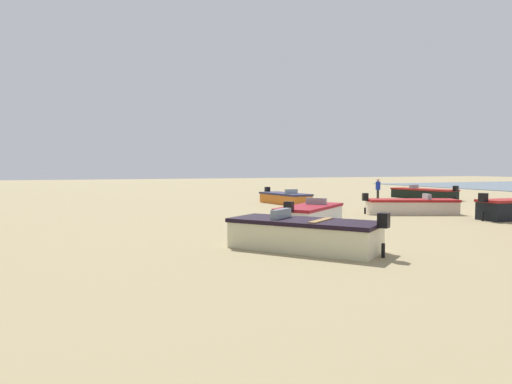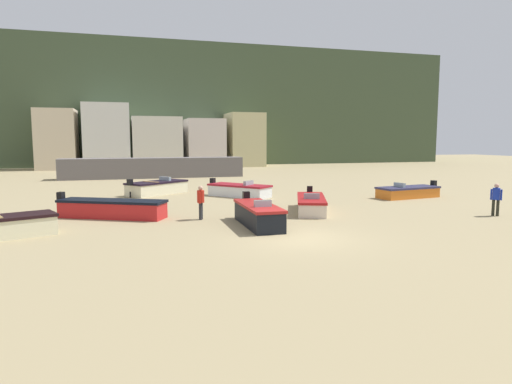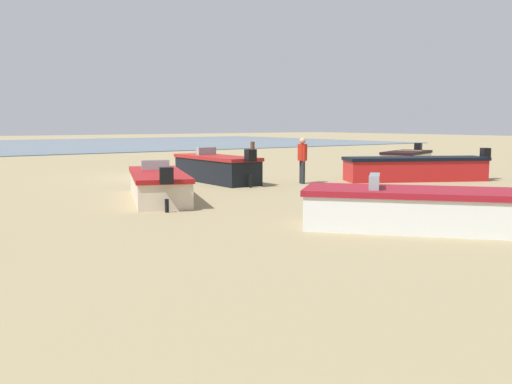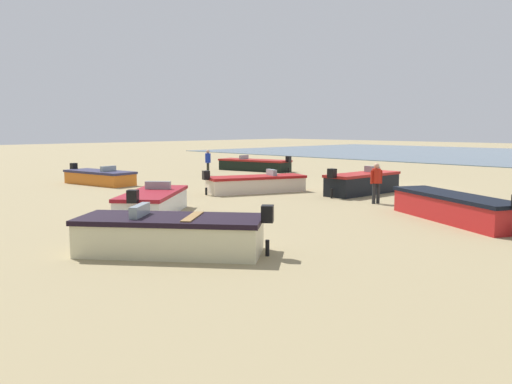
{
  "view_description": "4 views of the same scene",
  "coord_description": "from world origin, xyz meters",
  "px_view_note": "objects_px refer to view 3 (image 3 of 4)",
  "views": [
    {
      "loc": [
        -16.25,
        22.02,
        2.45
      ],
      "look_at": [
        4.58,
        14.03,
        1.23
      ],
      "focal_mm": 31.93,
      "sensor_mm": 36.0,
      "label": 1
    },
    {
      "loc": [
        -6.34,
        -15.98,
        3.78
      ],
      "look_at": [
        1.66,
        11.59,
        0.44
      ],
      "focal_mm": 31.65,
      "sensor_mm": 36.0,
      "label": 2
    },
    {
      "loc": [
        10.04,
        20.31,
        2.14
      ],
      "look_at": [
        3.35,
        11.02,
        0.74
      ],
      "focal_mm": 39.81,
      "sensor_mm": 36.0,
      "label": 3
    },
    {
      "loc": [
        -14.87,
        23.41,
        3.05
      ],
      "look_at": [
        -0.51,
        9.34,
        0.62
      ],
      "focal_mm": 37.93,
      "sensor_mm": 36.0,
      "label": 4
    }
  ],
  "objects_px": {
    "boat_black_7": "(216,169)",
    "boat_red_6": "(416,169)",
    "boat_cream_0": "(158,185)",
    "boat_white_2": "(411,209)",
    "boat_cream_1": "(407,160)",
    "mooring_post_near_water": "(253,150)",
    "beach_walker_distant": "(302,157)"
  },
  "relations": [
    {
      "from": "boat_cream_0",
      "to": "beach_walker_distant",
      "type": "distance_m",
      "value": 6.08
    },
    {
      "from": "boat_cream_0",
      "to": "boat_cream_1",
      "type": "bearing_deg",
      "value": 31.88
    },
    {
      "from": "mooring_post_near_water",
      "to": "beach_walker_distant",
      "type": "bearing_deg",
      "value": 61.55
    },
    {
      "from": "mooring_post_near_water",
      "to": "beach_walker_distant",
      "type": "height_order",
      "value": "beach_walker_distant"
    },
    {
      "from": "boat_red_6",
      "to": "boat_white_2",
      "type": "bearing_deg",
      "value": 155.66
    },
    {
      "from": "boat_cream_0",
      "to": "boat_red_6",
      "type": "relative_size",
      "value": 0.92
    },
    {
      "from": "boat_white_2",
      "to": "mooring_post_near_water",
      "type": "height_order",
      "value": "boat_white_2"
    },
    {
      "from": "boat_cream_0",
      "to": "mooring_post_near_water",
      "type": "relative_size",
      "value": 4.83
    },
    {
      "from": "boat_cream_0",
      "to": "beach_walker_distant",
      "type": "relative_size",
      "value": 3.01
    },
    {
      "from": "boat_cream_0",
      "to": "boat_black_7",
      "type": "relative_size",
      "value": 1.09
    },
    {
      "from": "boat_white_2",
      "to": "beach_walker_distant",
      "type": "bearing_deg",
      "value": 22.88
    },
    {
      "from": "beach_walker_distant",
      "to": "boat_white_2",
      "type": "bearing_deg",
      "value": -3.01
    },
    {
      "from": "boat_cream_0",
      "to": "boat_white_2",
      "type": "relative_size",
      "value": 1.15
    },
    {
      "from": "boat_black_7",
      "to": "boat_white_2",
      "type": "bearing_deg",
      "value": -98.31
    },
    {
      "from": "boat_white_2",
      "to": "boat_red_6",
      "type": "relative_size",
      "value": 0.8
    },
    {
      "from": "mooring_post_near_water",
      "to": "beach_walker_distant",
      "type": "relative_size",
      "value": 0.62
    },
    {
      "from": "boat_black_7",
      "to": "boat_cream_0",
      "type": "bearing_deg",
      "value": -140.18
    },
    {
      "from": "boat_cream_1",
      "to": "mooring_post_near_water",
      "type": "distance_m",
      "value": 11.04
    },
    {
      "from": "boat_white_2",
      "to": "beach_walker_distant",
      "type": "distance_m",
      "value": 8.83
    },
    {
      "from": "boat_cream_1",
      "to": "boat_white_2",
      "type": "relative_size",
      "value": 0.86
    },
    {
      "from": "boat_cream_1",
      "to": "boat_red_6",
      "type": "height_order",
      "value": "boat_red_6"
    },
    {
      "from": "boat_cream_1",
      "to": "mooring_post_near_water",
      "type": "height_order",
      "value": "boat_cream_1"
    },
    {
      "from": "boat_white_2",
      "to": "mooring_post_near_water",
      "type": "relative_size",
      "value": 4.21
    },
    {
      "from": "mooring_post_near_water",
      "to": "beach_walker_distant",
      "type": "distance_m",
      "value": 14.55
    },
    {
      "from": "boat_cream_0",
      "to": "mooring_post_near_water",
      "type": "height_order",
      "value": "boat_cream_0"
    },
    {
      "from": "boat_white_2",
      "to": "boat_black_7",
      "type": "relative_size",
      "value": 0.95
    },
    {
      "from": "mooring_post_near_water",
      "to": "boat_red_6",
      "type": "bearing_deg",
      "value": 78.82
    },
    {
      "from": "boat_cream_0",
      "to": "boat_white_2",
      "type": "height_order",
      "value": "boat_white_2"
    },
    {
      "from": "boat_cream_1",
      "to": "boat_white_2",
      "type": "height_order",
      "value": "boat_cream_1"
    },
    {
      "from": "boat_cream_0",
      "to": "boat_black_7",
      "type": "xyz_separation_m",
      "value": [
        -3.82,
        -3.06,
        0.09
      ]
    },
    {
      "from": "beach_walker_distant",
      "to": "boat_black_7",
      "type": "bearing_deg",
      "value": -112.7
    },
    {
      "from": "boat_black_7",
      "to": "boat_red_6",
      "type": "bearing_deg",
      "value": -31.07
    }
  ]
}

